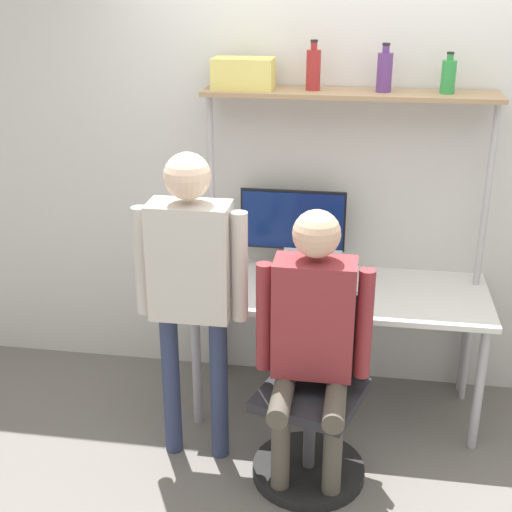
{
  "coord_description": "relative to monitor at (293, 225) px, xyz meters",
  "views": [
    {
      "loc": [
        0.1,
        -3.2,
        2.37
      ],
      "look_at": [
        -0.39,
        -0.08,
        1.09
      ],
      "focal_mm": 50.0,
      "sensor_mm": 36.0,
      "label": 1
    }
  ],
  "objects": [
    {
      "name": "person_seated",
      "position": [
        0.19,
        -0.88,
        -0.19
      ],
      "size": [
        0.54,
        0.47,
        1.39
      ],
      "color": "#4C473D",
      "rests_on": "ground_plane"
    },
    {
      "name": "shelf_unit",
      "position": [
        0.29,
        -0.03,
        0.49
      ],
      "size": [
        1.53,
        0.3,
        1.78
      ],
      "color": "#997A56",
      "rests_on": "ground_plane"
    },
    {
      "name": "cell_phone",
      "position": [
        0.41,
        -0.39,
        -0.27
      ],
      "size": [
        0.07,
        0.15,
        0.01
      ],
      "color": "silver",
      "rests_on": "desk"
    },
    {
      "name": "office_chair",
      "position": [
        0.2,
        -0.83,
        -0.72
      ],
      "size": [
        0.58,
        0.58,
        0.95
      ],
      "color": "black",
      "rests_on": "ground_plane"
    },
    {
      "name": "storage_box",
      "position": [
        -0.27,
        -0.03,
        0.84
      ],
      "size": [
        0.32,
        0.19,
        0.16
      ],
      "color": "#DBCC66",
      "rests_on": "shelf_unit"
    },
    {
      "name": "monitor",
      "position": [
        0.0,
        0.0,
        0.0
      ],
      "size": [
        0.59,
        0.2,
        0.48
      ],
      "color": "black",
      "rests_on": "desk"
    },
    {
      "name": "person_standing",
      "position": [
        -0.4,
        -0.77,
        0.0
      ],
      "size": [
        0.55,
        0.22,
        1.61
      ],
      "color": "#2D3856",
      "rests_on": "ground_plane"
    },
    {
      "name": "bottle_green",
      "position": [
        0.77,
        -0.03,
        0.85
      ],
      "size": [
        0.07,
        0.07,
        0.2
      ],
      "color": "#2D8C3F",
      "rests_on": "shelf_unit"
    },
    {
      "name": "bottle_red",
      "position": [
        0.09,
        -0.03,
        0.87
      ],
      "size": [
        0.07,
        0.07,
        0.25
      ],
      "color": "maroon",
      "rests_on": "shelf_unit"
    },
    {
      "name": "ground_plane",
      "position": [
        0.29,
        -0.58,
        -1.02
      ],
      "size": [
        12.0,
        12.0,
        0.0
      ],
      "primitive_type": "plane",
      "color": "slate"
    },
    {
      "name": "wall_back",
      "position": [
        0.29,
        0.16,
        0.33
      ],
      "size": [
        8.0,
        0.06,
        2.7
      ],
      "color": "silver",
      "rests_on": "ground_plane"
    },
    {
      "name": "bottle_purple",
      "position": [
        0.46,
        -0.03,
        0.86
      ],
      "size": [
        0.08,
        0.08,
        0.24
      ],
      "color": "#593372",
      "rests_on": "shelf_unit"
    },
    {
      "name": "laptop",
      "position": [
        0.14,
        -0.3,
        -0.21
      ],
      "size": [
        0.31,
        0.23,
        0.24
      ],
      "color": "silver",
      "rests_on": "desk"
    },
    {
      "name": "desk",
      "position": [
        0.29,
        -0.22,
        -0.36
      ],
      "size": [
        1.61,
        0.69,
        0.74
      ],
      "color": "silver",
      "rests_on": "ground_plane"
    }
  ]
}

